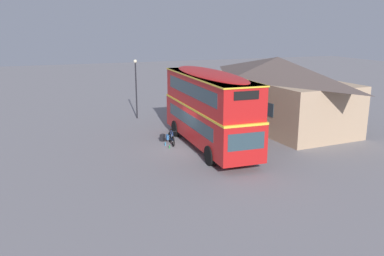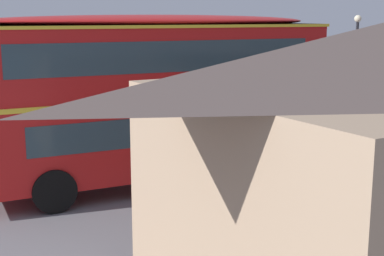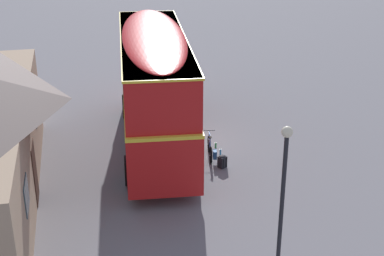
{
  "view_description": "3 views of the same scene",
  "coord_description": "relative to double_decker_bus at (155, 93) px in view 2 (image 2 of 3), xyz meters",
  "views": [
    {
      "loc": [
        22.63,
        -8.37,
        7.5
      ],
      "look_at": [
        -0.17,
        0.3,
        1.28
      ],
      "focal_mm": 38.08,
      "sensor_mm": 36.0,
      "label": 1
    },
    {
      "loc": [
        6.22,
        15.56,
        4.74
      ],
      "look_at": [
        -1.54,
        0.46,
        1.33
      ],
      "focal_mm": 52.04,
      "sensor_mm": 36.0,
      "label": 2
    },
    {
      "loc": [
        -21.17,
        3.02,
        10.04
      ],
      "look_at": [
        -1.24,
        0.02,
        1.26
      ],
      "focal_mm": 53.05,
      "sensor_mm": 36.0,
      "label": 3
    }
  ],
  "objects": [
    {
      "name": "backpack_on_ground",
      "position": [
        -2.35,
        -2.31,
        -2.38
      ],
      "size": [
        0.38,
        0.39,
        0.51
      ],
      "color": "black",
      "rests_on": "ground"
    },
    {
      "name": "touring_bicycle",
      "position": [
        -1.5,
        -2.01,
        -2.27
      ],
      "size": [
        1.7,
        0.46,
        0.98
      ],
      "color": "black",
      "rests_on": "ground"
    },
    {
      "name": "double_decker_bus",
      "position": [
        0.0,
        0.0,
        0.0
      ],
      "size": [
        10.3,
        2.85,
        4.79
      ],
      "color": "black",
      "rests_on": "ground"
    },
    {
      "name": "ground_plane",
      "position": [
        -0.08,
        -1.32,
        -2.64
      ],
      "size": [
        120.0,
        120.0,
        0.0
      ],
      "primitive_type": "plane",
      "color": "slate"
    },
    {
      "name": "water_bottle_blue_sports",
      "position": [
        -1.28,
        -2.45,
        -2.52
      ],
      "size": [
        0.07,
        0.07,
        0.26
      ],
      "color": "#338CBF",
      "rests_on": "ground"
    },
    {
      "name": "water_bottle_green_metal",
      "position": [
        -0.6,
        -2.39,
        -2.53
      ],
      "size": [
        0.07,
        0.07,
        0.24
      ],
      "color": "green",
      "rests_on": "ground"
    },
    {
      "name": "street_lamp",
      "position": [
        -9.59,
        -2.31,
        0.31
      ],
      "size": [
        0.28,
        0.28,
        4.8
      ],
      "color": "black",
      "rests_on": "ground"
    }
  ]
}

